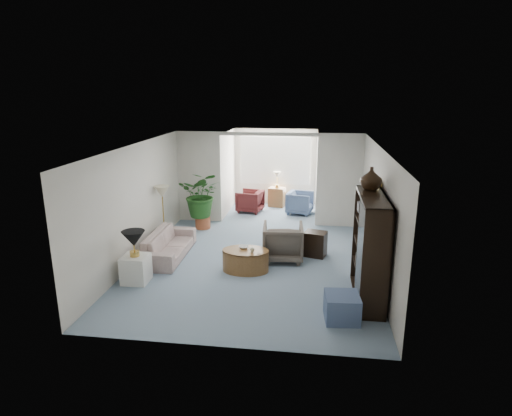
# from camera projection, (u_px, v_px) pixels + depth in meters

# --- Properties ---
(floor) EXTENTS (6.00, 6.00, 0.00)m
(floor) POSITION_uv_depth(u_px,v_px,m) (252.00, 266.00, 9.15)
(floor) COLOR #869BB1
(floor) RESTS_ON ground
(sunroom_floor) EXTENTS (2.60, 2.60, 0.00)m
(sunroom_floor) POSITION_uv_depth(u_px,v_px,m) (271.00, 212.00, 13.06)
(sunroom_floor) COLOR #869BB1
(sunroom_floor) RESTS_ON ground
(back_pier_left) EXTENTS (1.20, 0.12, 2.50)m
(back_pier_left) POSITION_uv_depth(u_px,v_px,m) (199.00, 177.00, 11.92)
(back_pier_left) COLOR silver
(back_pier_left) RESTS_ON ground
(back_pier_right) EXTENTS (1.20, 0.12, 2.50)m
(back_pier_right) POSITION_uv_depth(u_px,v_px,m) (339.00, 181.00, 11.43)
(back_pier_right) COLOR silver
(back_pier_right) RESTS_ON ground
(back_header) EXTENTS (2.60, 0.12, 0.10)m
(back_header) POSITION_uv_depth(u_px,v_px,m) (268.00, 134.00, 11.36)
(back_header) COLOR silver
(back_header) RESTS_ON back_pier_left
(window_pane) EXTENTS (2.20, 0.02, 1.50)m
(window_pane) POSITION_uv_depth(u_px,v_px,m) (275.00, 161.00, 13.72)
(window_pane) COLOR white
(window_blinds) EXTENTS (2.20, 0.02, 1.50)m
(window_blinds) POSITION_uv_depth(u_px,v_px,m) (275.00, 161.00, 13.69)
(window_blinds) COLOR white
(framed_picture) EXTENTS (0.04, 0.50, 0.40)m
(framed_picture) POSITION_uv_depth(u_px,v_px,m) (379.00, 192.00, 8.28)
(framed_picture) COLOR #AD9E8A
(sofa) EXTENTS (0.77, 1.92, 0.56)m
(sofa) POSITION_uv_depth(u_px,v_px,m) (169.00, 244.00, 9.59)
(sofa) COLOR beige
(sofa) RESTS_ON ground
(end_table) EXTENTS (0.49, 0.49, 0.53)m
(end_table) POSITION_uv_depth(u_px,v_px,m) (136.00, 269.00, 8.33)
(end_table) COLOR white
(end_table) RESTS_ON ground
(table_lamp) EXTENTS (0.44, 0.44, 0.30)m
(table_lamp) POSITION_uv_depth(u_px,v_px,m) (134.00, 239.00, 8.16)
(table_lamp) COLOR black
(table_lamp) RESTS_ON end_table
(floor_lamp) EXTENTS (0.36, 0.36, 0.28)m
(floor_lamp) POSITION_uv_depth(u_px,v_px,m) (162.00, 192.00, 10.26)
(floor_lamp) COLOR beige
(floor_lamp) RESTS_ON ground
(coffee_table) EXTENTS (1.01, 1.01, 0.45)m
(coffee_table) POSITION_uv_depth(u_px,v_px,m) (246.00, 260.00, 8.84)
(coffee_table) COLOR brown
(coffee_table) RESTS_ON ground
(coffee_bowl) EXTENTS (0.21, 0.21, 0.05)m
(coffee_bowl) POSITION_uv_depth(u_px,v_px,m) (244.00, 247.00, 8.88)
(coffee_bowl) COLOR white
(coffee_bowl) RESTS_ON coffee_table
(coffee_cup) EXTENTS (0.10, 0.10, 0.08)m
(coffee_cup) POSITION_uv_depth(u_px,v_px,m) (252.00, 250.00, 8.66)
(coffee_cup) COLOR beige
(coffee_cup) RESTS_ON coffee_table
(wingback_chair) EXTENTS (0.91, 0.94, 0.80)m
(wingback_chair) POSITION_uv_depth(u_px,v_px,m) (283.00, 242.00, 9.40)
(wingback_chair) COLOR #60574C
(wingback_chair) RESTS_ON ground
(side_table_dark) EXTENTS (0.55, 0.48, 0.56)m
(side_table_dark) POSITION_uv_depth(u_px,v_px,m) (315.00, 244.00, 9.63)
(side_table_dark) COLOR black
(side_table_dark) RESTS_ON ground
(entertainment_cabinet) EXTENTS (0.45, 1.68, 1.87)m
(entertainment_cabinet) POSITION_uv_depth(u_px,v_px,m) (370.00, 248.00, 7.52)
(entertainment_cabinet) COLOR black
(entertainment_cabinet) RESTS_ON ground
(cabinet_urn) EXTENTS (0.39, 0.39, 0.40)m
(cabinet_urn) POSITION_uv_depth(u_px,v_px,m) (371.00, 178.00, 7.69)
(cabinet_urn) COLOR black
(cabinet_urn) RESTS_ON entertainment_cabinet
(ottoman) EXTENTS (0.58, 0.58, 0.43)m
(ottoman) POSITION_uv_depth(u_px,v_px,m) (342.00, 307.00, 6.97)
(ottoman) COLOR slate
(ottoman) RESTS_ON ground
(plant_pot) EXTENTS (0.40, 0.40, 0.32)m
(plant_pot) POSITION_uv_depth(u_px,v_px,m) (203.00, 222.00, 11.57)
(plant_pot) COLOR #A3502F
(plant_pot) RESTS_ON ground
(house_plant) EXTENTS (1.10, 0.96, 1.23)m
(house_plant) POSITION_uv_depth(u_px,v_px,m) (202.00, 194.00, 11.36)
(house_plant) COLOR #21511C
(house_plant) RESTS_ON plant_pot
(sunroom_chair_blue) EXTENTS (0.85, 0.83, 0.66)m
(sunroom_chair_blue) POSITION_uv_depth(u_px,v_px,m) (300.00, 203.00, 12.86)
(sunroom_chair_blue) COLOR slate
(sunroom_chair_blue) RESTS_ON ground
(sunroom_chair_maroon) EXTENTS (0.85, 0.83, 0.66)m
(sunroom_chair_maroon) POSITION_uv_depth(u_px,v_px,m) (250.00, 201.00, 13.05)
(sunroom_chair_maroon) COLOR #531C1E
(sunroom_chair_maroon) RESTS_ON ground
(sunroom_table) EXTENTS (0.55, 0.47, 0.60)m
(sunroom_table) POSITION_uv_depth(u_px,v_px,m) (277.00, 197.00, 13.68)
(sunroom_table) COLOR brown
(sunroom_table) RESTS_ON ground
(shelf_clutter) EXTENTS (0.30, 1.28, 1.06)m
(shelf_clutter) POSITION_uv_depth(u_px,v_px,m) (368.00, 242.00, 7.39)
(shelf_clutter) COLOR #2B2925
(shelf_clutter) RESTS_ON entertainment_cabinet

